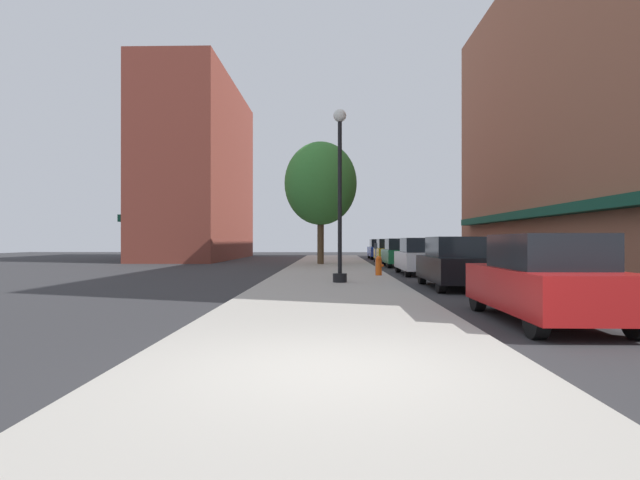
% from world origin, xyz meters
% --- Properties ---
extents(ground_plane, '(90.00, 90.00, 0.00)m').
position_xyz_m(ground_plane, '(4.00, 18.00, 0.00)').
color(ground_plane, '#2D2D30').
extents(sidewalk_slab, '(4.80, 50.00, 0.12)m').
position_xyz_m(sidewalk_slab, '(0.00, 19.00, 0.06)').
color(sidewalk_slab, '#A8A399').
rests_on(sidewalk_slab, ground).
extents(building_right_brick, '(6.80, 40.00, 19.28)m').
position_xyz_m(building_right_brick, '(14.99, 22.00, 9.62)').
color(building_right_brick, '#9E6047').
rests_on(building_right_brick, ground).
extents(building_far_background, '(6.80, 18.00, 14.45)m').
position_xyz_m(building_far_background, '(-11.01, 37.00, 7.21)').
color(building_far_background, brown).
rests_on(building_far_background, ground).
extents(lamppost, '(0.48, 0.48, 5.90)m').
position_xyz_m(lamppost, '(0.30, 11.78, 3.20)').
color(lamppost, black).
rests_on(lamppost, sidewalk_slab).
extents(fire_hydrant, '(0.33, 0.26, 0.79)m').
position_xyz_m(fire_hydrant, '(1.94, 15.36, 0.52)').
color(fire_hydrant, '#E05614').
rests_on(fire_hydrant, sidewalk_slab).
extents(parking_meter_near, '(0.14, 0.09, 1.31)m').
position_xyz_m(parking_meter_near, '(2.05, 18.07, 0.95)').
color(parking_meter_near, slate).
rests_on(parking_meter_near, sidewalk_slab).
extents(tree_near, '(4.43, 4.43, 7.47)m').
position_xyz_m(tree_near, '(-0.68, 25.70, 5.03)').
color(tree_near, '#4C3823').
rests_on(tree_near, sidewalk_slab).
extents(car_red, '(1.80, 4.30, 1.66)m').
position_xyz_m(car_red, '(4.00, 3.96, 0.81)').
color(car_red, black).
rests_on(car_red, ground).
extents(car_black, '(1.80, 4.30, 1.66)m').
position_xyz_m(car_black, '(4.00, 10.94, 0.81)').
color(car_black, black).
rests_on(car_black, ground).
extents(car_white, '(1.80, 4.30, 1.66)m').
position_xyz_m(car_white, '(4.00, 17.55, 0.81)').
color(car_white, black).
rests_on(car_white, ground).
extents(car_green, '(1.80, 4.30, 1.66)m').
position_xyz_m(car_green, '(4.00, 24.47, 0.81)').
color(car_green, black).
rests_on(car_green, ground).
extents(car_yellow, '(1.80, 4.30, 1.66)m').
position_xyz_m(car_yellow, '(4.00, 30.24, 0.81)').
color(car_yellow, black).
rests_on(car_yellow, ground).
extents(car_blue, '(1.80, 4.30, 1.66)m').
position_xyz_m(car_blue, '(4.00, 37.12, 0.81)').
color(car_blue, black).
rests_on(car_blue, ground).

